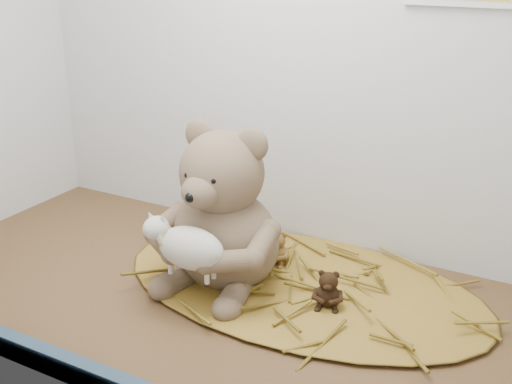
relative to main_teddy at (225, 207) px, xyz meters
The scene contains 7 objects.
alcove_shell 30.27cm from the main_teddy, 71.05° to the left, with size 120.40×60.20×90.40cm.
front_rail 36.91cm from the main_teddy, 88.10° to the right, with size 119.28×2.20×3.60cm, color #314C5F.
straw_bed 19.77cm from the main_teddy, 20.03° to the left, with size 69.09×40.11×1.34cm, color brown.
main_teddy is the anchor object (origin of this frame).
toy_lamb 11.23cm from the main_teddy, 90.00° to the right, with size 15.59×9.51×10.07cm, color beige, non-canonical shape.
mini_teddy_tan 15.12cm from the main_teddy, 59.82° to the left, with size 5.36×5.65×6.64cm, color brown, non-canonical shape.
mini_teddy_brown 22.61cm from the main_teddy, ahead, with size 5.30×5.59×6.57cm, color black, non-canonical shape.
Camera 1 is at (53.34, -82.56, 58.03)cm, focal length 45.00 mm.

